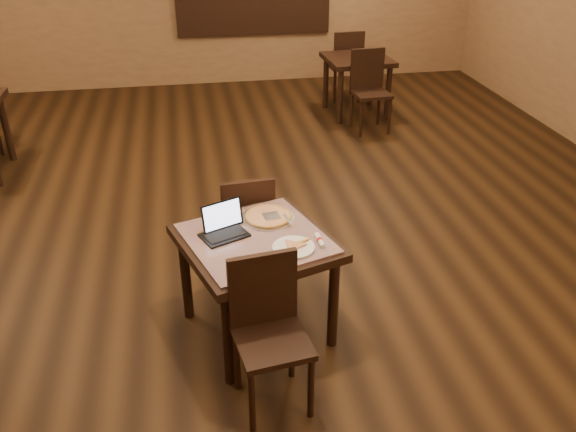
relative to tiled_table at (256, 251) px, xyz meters
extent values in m
plane|color=black|center=(0.28, 1.16, -0.66)|extent=(10.00, 10.00, 0.00)
cylinder|color=black|center=(-0.24, -0.48, -0.31)|extent=(0.07, 0.07, 0.71)
cylinder|color=black|center=(-0.48, 0.24, -0.31)|extent=(0.07, 0.07, 0.71)
cylinder|color=black|center=(0.48, -0.24, -0.31)|extent=(0.07, 0.07, 0.71)
cylinder|color=black|center=(0.24, 0.48, -0.31)|extent=(0.07, 0.07, 0.71)
cube|color=black|center=(0.00, 0.00, 0.06)|extent=(1.16, 1.16, 0.06)
cube|color=#17389B|center=(0.00, 0.00, 0.09)|extent=(1.06, 1.06, 0.02)
cylinder|color=black|center=(-0.15, -0.90, -0.44)|extent=(0.04, 0.04, 0.44)
cylinder|color=black|center=(-0.20, -0.55, -0.44)|extent=(0.04, 0.04, 0.44)
cylinder|color=black|center=(0.20, -0.85, -0.44)|extent=(0.04, 0.04, 0.44)
cylinder|color=black|center=(0.15, -0.50, -0.44)|extent=(0.04, 0.04, 0.44)
cube|color=black|center=(0.00, -0.70, -0.20)|extent=(0.47, 0.47, 0.04)
cube|color=black|center=(-0.03, -0.51, 0.06)|extent=(0.42, 0.10, 0.47)
cylinder|color=black|center=(0.16, 0.88, -0.45)|extent=(0.04, 0.04, 0.43)
cylinder|color=black|center=(0.18, 0.54, -0.45)|extent=(0.04, 0.04, 0.43)
cylinder|color=black|center=(-0.18, 0.86, -0.45)|extent=(0.04, 0.04, 0.43)
cylinder|color=black|center=(-0.16, 0.52, -0.45)|extent=(0.04, 0.04, 0.43)
cube|color=black|center=(0.00, 0.70, -0.21)|extent=(0.43, 0.43, 0.04)
cube|color=black|center=(0.01, 0.52, 0.04)|extent=(0.40, 0.07, 0.46)
cube|color=black|center=(-0.20, 0.05, 0.11)|extent=(0.35, 0.30, 0.01)
cube|color=black|center=(-0.20, 0.15, 0.21)|extent=(0.29, 0.16, 0.19)
cube|color=#C8D5FD|center=(-0.20, 0.15, 0.21)|extent=(0.26, 0.14, 0.17)
cylinder|color=white|center=(0.22, -0.18, 0.11)|extent=(0.27, 0.27, 0.01)
cylinder|color=silver|center=(0.12, 0.24, 0.11)|extent=(0.37, 0.37, 0.01)
cylinder|color=beige|center=(0.12, 0.24, 0.12)|extent=(0.31, 0.31, 0.02)
torus|color=gold|center=(0.12, 0.24, 0.12)|extent=(0.32, 0.32, 0.02)
cube|color=silver|center=(0.14, 0.22, 0.13)|extent=(0.15, 0.28, 0.01)
cylinder|color=white|center=(0.40, -0.14, 0.12)|extent=(0.04, 0.16, 0.03)
cylinder|color=#AA1714|center=(0.40, -0.14, 0.12)|extent=(0.04, 0.03, 0.04)
cylinder|color=black|center=(1.62, 4.00, -0.29)|extent=(0.07, 0.07, 0.73)
cylinder|color=black|center=(1.58, 4.67, -0.29)|extent=(0.07, 0.07, 0.73)
cylinder|color=black|center=(2.28, 4.04, -0.29)|extent=(0.07, 0.07, 0.73)
cylinder|color=black|center=(2.24, 4.70, -0.29)|extent=(0.07, 0.07, 0.73)
cube|color=black|center=(1.93, 4.35, 0.08)|extent=(0.87, 0.87, 0.06)
cylinder|color=black|center=(1.75, 3.49, -0.43)|extent=(0.04, 0.04, 0.47)
cylinder|color=black|center=(1.73, 3.86, -0.43)|extent=(0.04, 0.04, 0.47)
cylinder|color=black|center=(2.12, 3.51, -0.43)|extent=(0.04, 0.04, 0.47)
cylinder|color=black|center=(2.10, 3.88, -0.43)|extent=(0.04, 0.04, 0.47)
cube|color=black|center=(1.93, 3.68, -0.17)|extent=(0.46, 0.46, 0.04)
cube|color=black|center=(1.92, 3.88, 0.09)|extent=(0.44, 0.07, 0.50)
cylinder|color=black|center=(2.10, 5.22, -0.43)|extent=(0.04, 0.04, 0.47)
cylinder|color=black|center=(2.12, 4.85, -0.43)|extent=(0.04, 0.04, 0.47)
cylinder|color=black|center=(1.73, 5.20, -0.43)|extent=(0.04, 0.04, 0.47)
cylinder|color=black|center=(1.75, 4.83, -0.43)|extent=(0.04, 0.04, 0.47)
cube|color=black|center=(1.93, 5.03, -0.17)|extent=(0.46, 0.46, 0.04)
cube|color=black|center=(1.94, 4.83, 0.09)|extent=(0.44, 0.07, 0.50)
cylinder|color=black|center=(-2.37, 3.50, -0.27)|extent=(0.08, 0.08, 0.78)
cylinder|color=black|center=(-2.53, 4.06, -0.41)|extent=(0.04, 0.04, 0.49)
camera|label=1|loc=(-0.39, -3.41, 2.15)|focal=38.00mm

